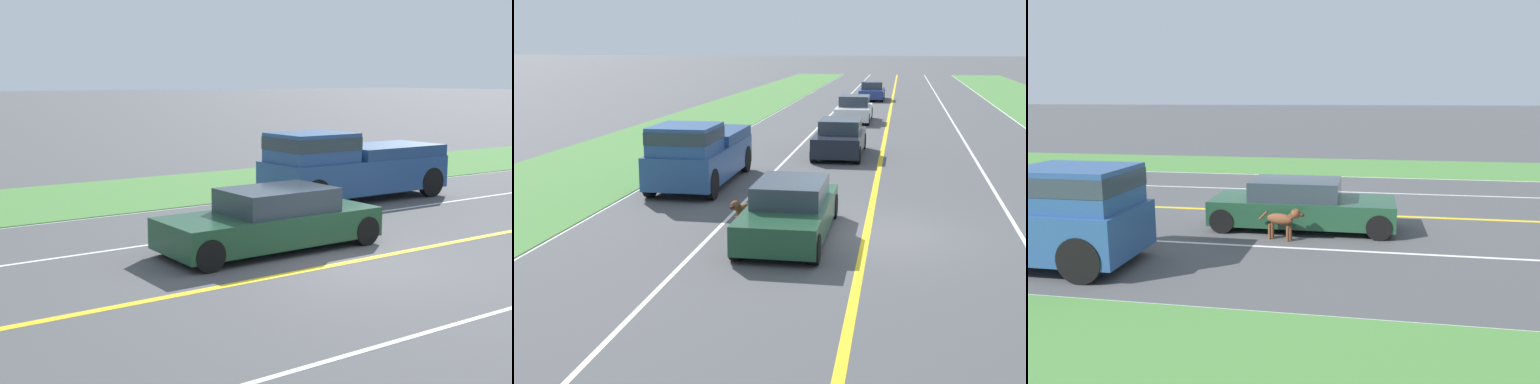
{
  "view_description": "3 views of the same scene",
  "coord_description": "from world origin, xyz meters",
  "views": [
    {
      "loc": [
        -9.98,
        8.9,
        3.49
      ],
      "look_at": [
        2.31,
        0.49,
        1.12
      ],
      "focal_mm": 50.0,
      "sensor_mm": 36.0,
      "label": 1
    },
    {
      "loc": [
        -0.68,
        16.05,
        4.37
      ],
      "look_at": [
        2.06,
        1.16,
        1.15
      ],
      "focal_mm": 50.0,
      "sensor_mm": 36.0,
      "label": 2
    },
    {
      "loc": [
        14.19,
        2.2,
        3.35
      ],
      "look_at": [
        2.27,
        0.15,
        1.04
      ],
      "focal_mm": 35.0,
      "sensor_mm": 36.0,
      "label": 3
    }
  ],
  "objects": [
    {
      "name": "centre_divider_line",
      "position": [
        0.0,
        0.0,
        0.0
      ],
      "size": [
        0.18,
        160.0,
        0.01
      ],
      "primitive_type": "cube",
      "color": "yellow",
      "rests_on": "ground"
    },
    {
      "name": "dog",
      "position": [
        2.89,
        0.25,
        0.51
      ],
      "size": [
        0.46,
        1.18,
        0.82
      ],
      "rotation": [
        0.0,
        0.0,
        -0.28
      ],
      "color": "brown",
      "rests_on": "ground"
    },
    {
      "name": "lane_dash_oncoming",
      "position": [
        -3.5,
        0.0,
        0.0
      ],
      "size": [
        0.1,
        160.0,
        0.01
      ],
      "primitive_type": "cube",
      "color": "white",
      "rests_on": "ground"
    },
    {
      "name": "lane_edge_line_right",
      "position": [
        7.0,
        0.0,
        0.0
      ],
      "size": [
        0.14,
        160.0,
        0.01
      ],
      "primitive_type": "cube",
      "color": "white",
      "rests_on": "ground"
    },
    {
      "name": "pickup_truck",
      "position": [
        5.38,
        -4.86,
        1.03
      ],
      "size": [
        2.03,
        5.67,
        2.02
      ],
      "color": "#284C84",
      "rests_on": "ground"
    },
    {
      "name": "lane_dash_same_dir",
      "position": [
        3.5,
        0.0,
        0.0
      ],
      "size": [
        0.1,
        160.0,
        0.01
      ],
      "primitive_type": "cube",
      "color": "white",
      "rests_on": "ground"
    },
    {
      "name": "grass_verge_right",
      "position": [
        10.0,
        0.0,
        0.01
      ],
      "size": [
        6.0,
        160.0,
        0.03
      ],
      "primitive_type": "cube",
      "color": "#4C843D",
      "rests_on": "ground"
    },
    {
      "name": "ground_plane",
      "position": [
        0.0,
        0.0,
        0.0
      ],
      "size": [
        400.0,
        400.0,
        0.0
      ],
      "primitive_type": "plane",
      "color": "#4C4C4F"
    },
    {
      "name": "ego_car",
      "position": [
        1.72,
        0.51,
        0.6
      ],
      "size": [
        1.81,
        4.66,
        1.27
      ],
      "color": "#1E472D",
      "rests_on": "ground"
    }
  ]
}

